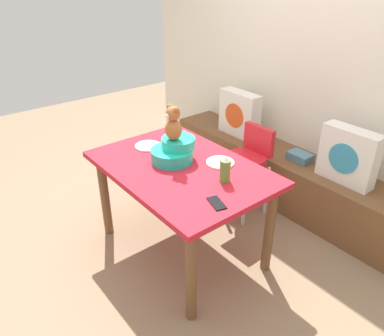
% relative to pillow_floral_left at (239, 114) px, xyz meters
% --- Properties ---
extents(ground_plane, '(8.00, 8.00, 0.00)m').
position_rel_pillow_floral_left_xyz_m(ground_plane, '(0.58, -1.17, -0.68)').
color(ground_plane, '#8C7256').
extents(back_wall, '(4.40, 0.10, 2.60)m').
position_rel_pillow_floral_left_xyz_m(back_wall, '(0.58, 0.29, 0.62)').
color(back_wall, silver).
rests_on(back_wall, ground_plane).
extents(window_bench, '(2.60, 0.44, 0.46)m').
position_rel_pillow_floral_left_xyz_m(window_bench, '(0.58, 0.02, -0.45)').
color(window_bench, brown).
rests_on(window_bench, ground_plane).
extents(pillow_floral_left, '(0.44, 0.15, 0.44)m').
position_rel_pillow_floral_left_xyz_m(pillow_floral_left, '(0.00, 0.00, 0.00)').
color(pillow_floral_left, white).
rests_on(pillow_floral_left, window_bench).
extents(pillow_floral_right, '(0.44, 0.15, 0.44)m').
position_rel_pillow_floral_left_xyz_m(pillow_floral_right, '(1.17, 0.00, 0.00)').
color(pillow_floral_right, white).
rests_on(pillow_floral_right, window_bench).
extents(book_stack, '(0.20, 0.14, 0.07)m').
position_rel_pillow_floral_left_xyz_m(book_stack, '(0.74, 0.02, -0.19)').
color(book_stack, teal).
rests_on(book_stack, window_bench).
extents(dining_table, '(1.28, 0.88, 0.74)m').
position_rel_pillow_floral_left_xyz_m(dining_table, '(0.58, -1.17, -0.05)').
color(dining_table, red).
rests_on(dining_table, ground_plane).
extents(highchair, '(0.34, 0.45, 0.79)m').
position_rel_pillow_floral_left_xyz_m(highchair, '(0.52, -0.42, -0.16)').
color(highchair, red).
rests_on(highchair, ground_plane).
extents(infant_seat_teal, '(0.30, 0.33, 0.16)m').
position_rel_pillow_floral_left_xyz_m(infant_seat_teal, '(0.48, -1.15, 0.13)').
color(infant_seat_teal, '#1CBB9D').
rests_on(infant_seat_teal, dining_table).
extents(teddy_bear, '(0.13, 0.12, 0.25)m').
position_rel_pillow_floral_left_xyz_m(teddy_bear, '(0.48, -1.15, 0.34)').
color(teddy_bear, '#9E6432').
rests_on(teddy_bear, infant_seat_teal).
extents(ketchup_bottle, '(0.07, 0.07, 0.18)m').
position_rel_pillow_floral_left_xyz_m(ketchup_bottle, '(0.92, -1.07, 0.15)').
color(ketchup_bottle, '#4C8C33').
rests_on(ketchup_bottle, dining_table).
extents(coffee_mug, '(0.12, 0.08, 0.09)m').
position_rel_pillow_floral_left_xyz_m(coffee_mug, '(0.29, -0.93, 0.11)').
color(coffee_mug, '#335999').
rests_on(coffee_mug, dining_table).
extents(dinner_plate_near, '(0.20, 0.20, 0.01)m').
position_rel_pillow_floral_left_xyz_m(dinner_plate_near, '(0.18, -1.17, 0.07)').
color(dinner_plate_near, white).
rests_on(dinner_plate_near, dining_table).
extents(dinner_plate_far, '(0.20, 0.20, 0.01)m').
position_rel_pillow_floral_left_xyz_m(dinner_plate_far, '(0.73, -0.93, 0.07)').
color(dinner_plate_far, white).
rests_on(dinner_plate_far, dining_table).
extents(cell_phone, '(0.16, 0.11, 0.01)m').
position_rel_pillow_floral_left_xyz_m(cell_phone, '(1.09, -1.28, 0.06)').
color(cell_phone, black).
rests_on(cell_phone, dining_table).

